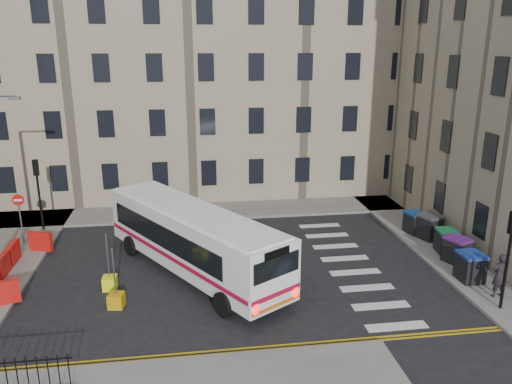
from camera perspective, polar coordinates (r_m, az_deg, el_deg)
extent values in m
plane|color=black|center=(24.47, 1.34, -8.52)|extent=(120.00, 120.00, 0.00)
cube|color=slate|center=(32.23, -11.83, -2.47)|extent=(36.00, 3.20, 0.15)
cube|color=slate|center=(30.60, 16.95, -3.88)|extent=(2.40, 26.00, 0.15)
cube|color=gray|center=(37.59, -13.51, 12.46)|extent=(38.00, 10.50, 16.00)
cylinder|color=black|center=(22.21, 26.64, -8.13)|extent=(0.12, 0.12, 3.20)
cylinder|color=black|center=(30.78, -23.44, -1.14)|extent=(0.12, 0.12, 3.20)
cube|color=black|center=(30.27, -23.88, 2.57)|extent=(0.28, 0.22, 0.90)
cylinder|color=#595B5E|center=(29.21, -25.26, -3.09)|extent=(0.08, 0.08, 2.40)
cube|color=red|center=(28.79, -25.63, -0.27)|extent=(0.60, 0.04, 0.60)
cube|color=red|center=(25.81, -26.91, -7.47)|extent=(0.25, 1.25, 1.00)
cube|color=red|center=(27.12, -25.95, -6.21)|extent=(0.25, 1.25, 1.00)
cube|color=red|center=(28.01, -23.42, -5.19)|extent=(1.26, 0.66, 1.00)
cube|color=red|center=(23.11, -26.90, -10.22)|extent=(1.26, 0.66, 1.00)
cube|color=white|center=(23.29, -7.21, -5.15)|extent=(8.25, 11.01, 2.59)
cube|color=black|center=(23.00, -10.66, -5.03)|extent=(4.90, 7.74, 1.03)
cube|color=black|center=(24.29, -5.33, -3.64)|extent=(4.90, 7.74, 1.03)
cube|color=black|center=(27.90, -13.69, -1.26)|extent=(1.96, 1.26, 1.14)
cube|color=black|center=(18.92, 2.38, -8.58)|extent=(1.96, 1.26, 0.83)
cube|color=#A60E2C|center=(22.90, -9.91, -7.34)|extent=(5.98, 9.48, 0.19)
cube|color=#A60E2C|center=(24.20, -4.56, -5.80)|extent=(5.98, 9.48, 0.19)
cube|color=#FF0C0C|center=(18.95, -0.01, -13.28)|extent=(0.22, 0.16, 0.41)
cube|color=#FF0C0C|center=(20.18, 4.56, -11.36)|extent=(0.22, 0.16, 0.41)
cylinder|color=black|center=(26.30, -14.11, -5.98)|extent=(0.80, 1.03, 1.03)
cylinder|color=black|center=(27.43, -9.27, -4.74)|extent=(0.80, 1.03, 1.03)
cylinder|color=black|center=(20.16, -3.75, -12.72)|extent=(0.80, 1.03, 1.03)
cylinder|color=black|center=(21.61, 1.85, -10.57)|extent=(0.80, 1.03, 1.03)
cube|color=black|center=(24.55, 23.27, -7.98)|extent=(0.98, 1.13, 1.17)
cube|color=navy|center=(24.30, 23.44, -6.59)|extent=(1.03, 1.18, 0.12)
cube|color=black|center=(26.26, 21.96, -6.28)|extent=(1.27, 1.36, 1.14)
cube|color=#531E71|center=(26.04, 22.11, -5.00)|extent=(1.34, 1.42, 0.12)
cube|color=black|center=(27.32, 20.88, -5.34)|extent=(1.04, 1.16, 1.08)
cube|color=#166738|center=(27.12, 21.01, -4.17)|extent=(1.09, 1.21, 0.11)
cube|color=black|center=(28.88, 19.15, -3.86)|extent=(1.33, 1.43, 1.22)
cube|color=#3C3B3E|center=(28.67, 19.28, -2.60)|extent=(1.40, 1.50, 0.13)
cube|color=black|center=(29.49, 17.69, -3.45)|extent=(1.09, 1.20, 1.08)
cube|color=navy|center=(29.30, 17.79, -2.35)|extent=(1.15, 1.26, 0.11)
imported|color=black|center=(23.36, 26.05, -8.57)|extent=(0.74, 0.53, 1.93)
cube|color=#F4FF0E|center=(23.16, -16.35, -9.93)|extent=(0.61, 0.61, 0.60)
cube|color=#C58E0B|center=(21.63, -15.67, -11.84)|extent=(0.70, 0.70, 0.60)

